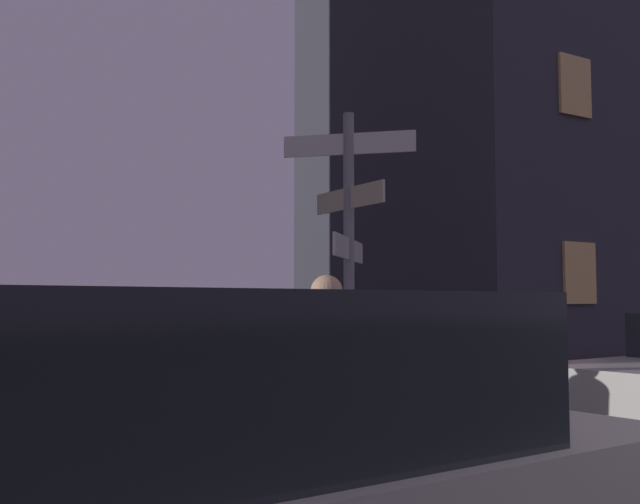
# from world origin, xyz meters

# --- Properties ---
(sidewalk_kerb) EXTENTS (40.00, 3.08, 0.14)m
(sidewalk_kerb) POSITION_xyz_m (0.00, 6.64, 0.07)
(sidewalk_kerb) COLOR gray
(sidewalk_kerb) RESTS_ON ground_plane
(signpost) EXTENTS (1.16, 1.30, 3.41)m
(signpost) POSITION_xyz_m (0.92, 5.99, 2.14)
(signpost) COLOR gray
(signpost) RESTS_ON sidewalk_kerb
(car_near_right) EXTENTS (4.59, 2.16, 1.45)m
(car_near_right) POSITION_xyz_m (-2.99, 1.68, 0.78)
(car_near_right) COLOR beige
(car_near_right) RESTS_ON ground_plane
(cyclist) EXTENTS (1.82, 0.36, 1.61)m
(cyclist) POSITION_xyz_m (-1.01, 3.50, 0.75)
(cyclist) COLOR black
(cyclist) RESTS_ON ground_plane
(building_right_block) EXTENTS (13.15, 7.34, 17.79)m
(building_right_block) POSITION_xyz_m (12.51, 12.31, 8.89)
(building_right_block) COLOR #383842
(building_right_block) RESTS_ON ground_plane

